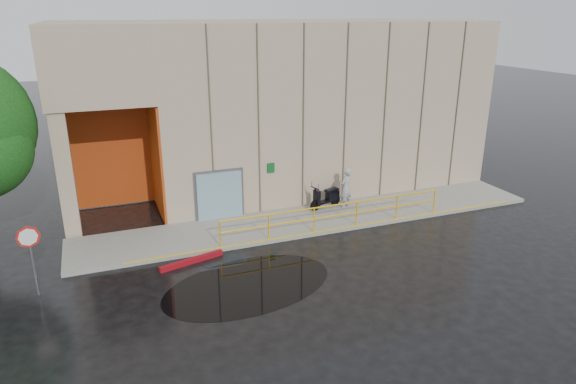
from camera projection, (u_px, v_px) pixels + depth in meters
name	position (u px, v px, depth m)	size (l,w,h in m)	color
ground	(260.00, 288.00, 16.56)	(120.00, 120.00, 0.00)	black
sidewalk	(316.00, 219.00, 21.86)	(20.00, 3.00, 0.15)	gray
building	(285.00, 98.00, 26.56)	(20.00, 10.17, 8.00)	tan
guardrail	(336.00, 216.00, 20.56)	(9.56, 0.06, 1.03)	yellow
person	(346.00, 188.00, 22.68)	(0.66, 0.43, 1.81)	#9D9DA1
scooter	(326.00, 192.00, 22.67)	(1.72, 0.98, 1.30)	black
stop_sign	(30.00, 245.00, 15.55)	(0.70, 0.19, 2.36)	slate
red_curb	(192.00, 261.00, 18.14)	(2.40, 0.18, 0.18)	maroon
puddle	(249.00, 285.00, 16.72)	(5.81, 3.58, 0.01)	black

